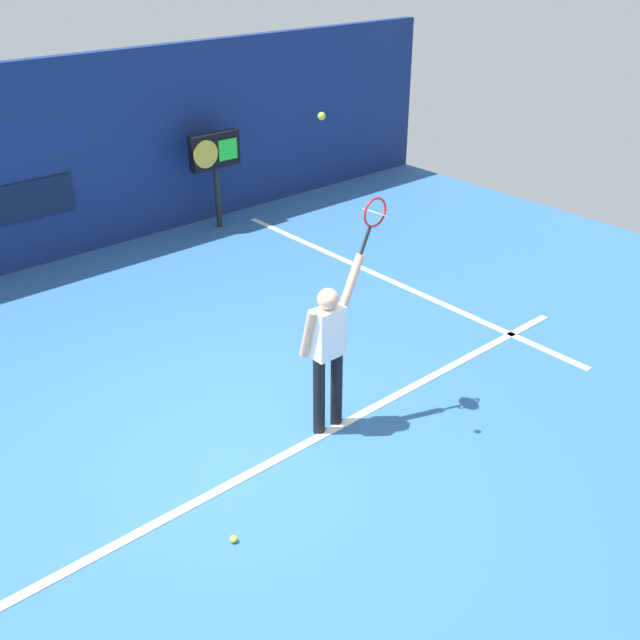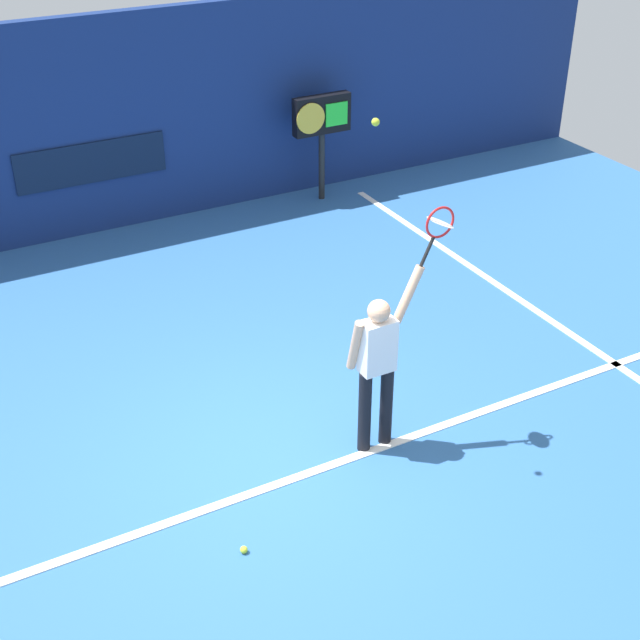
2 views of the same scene
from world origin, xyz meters
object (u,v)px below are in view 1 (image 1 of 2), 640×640
at_px(tennis_player, 328,348).
at_px(spare_ball, 234,539).
at_px(scoreboard_clock, 215,155).
at_px(tennis_ball, 322,116).
at_px(tennis_racket, 374,216).

relative_size(tennis_player, spare_ball, 28.77).
bearing_deg(spare_ball, tennis_player, 22.50).
relative_size(tennis_player, scoreboard_clock, 1.15).
distance_m(tennis_ball, scoreboard_clock, 6.85).
bearing_deg(scoreboard_clock, spare_ball, -123.38).
distance_m(tennis_player, tennis_ball, 2.42).
bearing_deg(tennis_racket, tennis_ball, -174.90).
xyz_separation_m(tennis_racket, spare_ball, (-2.38, -0.73, -2.28)).
height_order(tennis_racket, scoreboard_clock, tennis_racket).
bearing_deg(spare_ball, tennis_racket, 17.11).
bearing_deg(scoreboard_clock, tennis_ball, -114.63).
bearing_deg(tennis_player, tennis_ball, -155.15).
bearing_deg(tennis_racket, tennis_player, 179.60).
bearing_deg(scoreboard_clock, tennis_player, -113.63).
height_order(tennis_racket, tennis_ball, tennis_ball).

